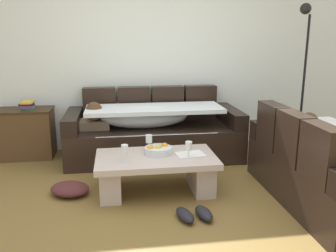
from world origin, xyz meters
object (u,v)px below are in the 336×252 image
object	(u,v)px
wine_glass_near_right	(189,147)
couch_along_wall	(152,132)
fruit_bowl	(158,150)
wine_glass_far_back	(149,139)
open_magazine	(190,154)
floor_lamp	(303,70)
book_stack_on_cabinet	(27,105)
coffee_table	(156,169)
couch_near_window	(326,168)
wine_glass_near_left	(125,150)
side_cabinet	(25,133)
crumpled_garment	(70,189)
pair_of_shoes	(194,214)

from	to	relation	value
wine_glass_near_right	couch_along_wall	bearing A→B (deg)	101.71
fruit_bowl	wine_glass_far_back	distance (m)	0.17
open_magazine	floor_lamp	distance (m)	2.17
open_magazine	book_stack_on_cabinet	size ratio (longest dim) A/B	1.34
coffee_table	fruit_bowl	bearing A→B (deg)	66.87
couch_near_window	coffee_table	bearing A→B (deg)	73.80
couch_along_wall	fruit_bowl	size ratio (longest dim) A/B	7.89
wine_glass_near_left	open_magazine	distance (m)	0.68
wine_glass_near_right	side_cabinet	world-z (taller)	side_cabinet
couch_along_wall	coffee_table	xyz separation A→B (m)	(-0.07, -1.10, -0.09)
wine_glass_far_back	crumpled_garment	size ratio (longest dim) A/B	0.42
couch_near_window	crumpled_garment	world-z (taller)	couch_near_window
couch_along_wall	side_cabinet	distance (m)	1.64
couch_along_wall	open_magazine	xyz separation A→B (m)	(0.28, -1.11, 0.05)
wine_glass_near_right	crumpled_garment	distance (m)	1.27
couch_along_wall	crumpled_garment	size ratio (longest dim) A/B	5.52
fruit_bowl	wine_glass_near_right	bearing A→B (deg)	-31.19
coffee_table	open_magazine	distance (m)	0.38
couch_near_window	wine_glass_near_right	bearing A→B (deg)	74.02
wine_glass_far_back	open_magazine	world-z (taller)	wine_glass_far_back
fruit_bowl	wine_glass_far_back	size ratio (longest dim) A/B	1.69
side_cabinet	wine_glass_far_back	bearing A→B (deg)	-36.40
wine_glass_near_left	wine_glass_far_back	size ratio (longest dim) A/B	1.00
book_stack_on_cabinet	coffee_table	bearing A→B (deg)	-41.45
coffee_table	floor_lamp	size ratio (longest dim) A/B	0.62
side_cabinet	pair_of_shoes	bearing A→B (deg)	-46.83
floor_lamp	crumpled_garment	distance (m)	3.29
coffee_table	fruit_bowl	world-z (taller)	fruit_bowl
coffee_table	wine_glass_far_back	bearing A→B (deg)	103.48
couch_near_window	floor_lamp	distance (m)	1.79
wine_glass_near_right	pair_of_shoes	bearing A→B (deg)	-95.39
wine_glass_far_back	crumpled_garment	bearing A→B (deg)	-168.74
wine_glass_far_back	book_stack_on_cabinet	bearing A→B (deg)	142.42
couch_near_window	fruit_bowl	world-z (taller)	couch_near_window
coffee_table	side_cabinet	distance (m)	2.05
coffee_table	floor_lamp	xyz separation A→B (m)	(2.08, 1.07, 0.88)
crumpled_garment	floor_lamp	bearing A→B (deg)	19.17
coffee_table	wine_glass_near_right	world-z (taller)	wine_glass_near_right
couch_near_window	wine_glass_near_right	world-z (taller)	couch_near_window
wine_glass_near_left	fruit_bowl	bearing A→B (deg)	28.59
wine_glass_near_right	pair_of_shoes	xyz separation A→B (m)	(-0.05, -0.53, -0.45)
wine_glass_near_left	book_stack_on_cabinet	xyz separation A→B (m)	(-1.19, 1.44, 0.19)
fruit_bowl	side_cabinet	size ratio (longest dim) A/B	0.39
couch_near_window	wine_glass_far_back	xyz separation A→B (m)	(-1.62, 0.66, 0.16)
wine_glass_far_back	couch_near_window	bearing A→B (deg)	-22.33
side_cabinet	book_stack_on_cabinet	size ratio (longest dim) A/B	3.46
wine_glass_near_left	side_cabinet	bearing A→B (deg)	130.99
open_magazine	crumpled_garment	distance (m)	1.26
couch_along_wall	wine_glass_far_back	distance (m)	0.91
crumpled_garment	wine_glass_far_back	bearing A→B (deg)	11.26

